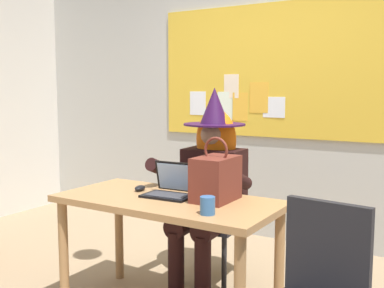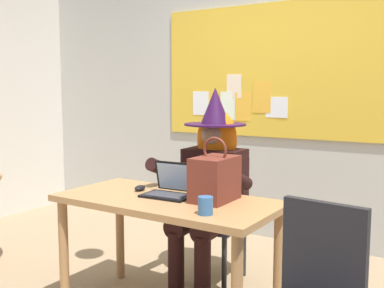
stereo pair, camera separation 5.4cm
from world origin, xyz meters
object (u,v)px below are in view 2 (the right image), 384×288
(chair_at_desk, at_px, (218,210))
(laptop, at_px, (171,188))
(person_costumed, at_px, (211,176))
(handbag, at_px, (215,178))
(computer_mouse, at_px, (140,188))
(desk_main, at_px, (167,214))
(coffee_mug, at_px, (205,206))

(chair_at_desk, relative_size, laptop, 2.85)
(person_costumed, xyz_separation_m, handbag, (0.29, -0.47, 0.09))
(computer_mouse, relative_size, handbag, 0.28)
(laptop, height_order, computer_mouse, laptop)
(desk_main, bearing_deg, chair_at_desk, 91.98)
(desk_main, bearing_deg, coffee_mug, -26.82)
(laptop, bearing_deg, coffee_mug, -35.96)
(laptop, distance_m, coffee_mug, 0.48)
(person_costumed, height_order, computer_mouse, person_costumed)
(desk_main, relative_size, person_costumed, 0.97)
(desk_main, xyz_separation_m, handbag, (0.28, 0.10, 0.23))
(chair_at_desk, height_order, coffee_mug, chair_at_desk)
(laptop, xyz_separation_m, handbag, (0.29, 0.03, 0.09))
(laptop, xyz_separation_m, coffee_mug, (0.40, -0.26, 0.00))
(laptop, relative_size, coffee_mug, 3.29)
(desk_main, relative_size, handbag, 3.60)
(handbag, distance_m, coffee_mug, 0.32)
(handbag, height_order, coffee_mug, handbag)
(desk_main, height_order, person_costumed, person_costumed)
(handbag, bearing_deg, computer_mouse, -178.30)
(computer_mouse, distance_m, coffee_mug, 0.71)
(chair_at_desk, xyz_separation_m, person_costumed, (0.01, -0.12, 0.28))
(computer_mouse, bearing_deg, desk_main, -30.87)
(chair_at_desk, relative_size, person_costumed, 0.64)
(person_costumed, bearing_deg, coffee_mug, 24.71)
(coffee_mug, bearing_deg, laptop, 146.81)
(desk_main, xyz_separation_m, person_costumed, (-0.02, 0.57, 0.15))
(person_costumed, bearing_deg, laptop, -3.20)
(chair_at_desk, distance_m, laptop, 0.68)
(desk_main, height_order, handbag, handbag)
(computer_mouse, bearing_deg, handbag, -12.37)
(desk_main, xyz_separation_m, laptop, (-0.02, 0.07, 0.15))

